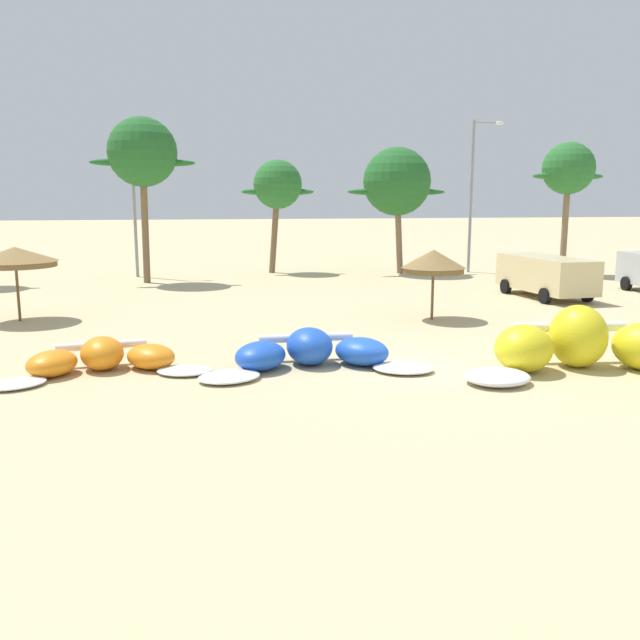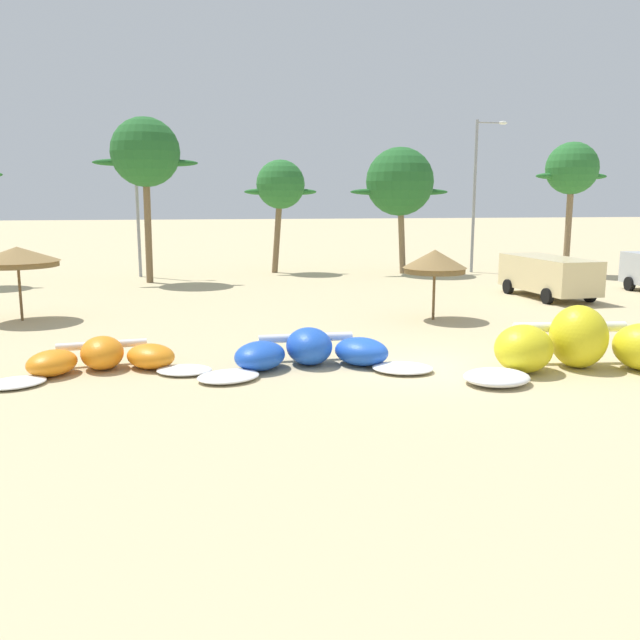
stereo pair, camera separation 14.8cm
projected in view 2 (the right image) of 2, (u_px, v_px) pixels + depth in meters
name	position (u px, v px, depth m)	size (l,w,h in m)	color
ground_plane	(423.00, 367.00, 17.85)	(260.00, 260.00, 0.00)	#C6B284
kite_far_left	(102.00, 359.00, 17.34)	(5.68, 2.95, 0.87)	white
kite_left	(311.00, 353.00, 17.80)	(6.40, 2.92, 1.00)	white
kite_left_of_center	(585.00, 347.00, 17.35)	(7.31, 3.75, 1.67)	white
beach_umbrella_near_van	(17.00, 257.00, 24.20)	(2.98, 2.98, 2.72)	brown
beach_umbrella_middle	(435.00, 261.00, 24.46)	(2.35, 2.35, 2.60)	brown
parked_car_second	(547.00, 273.00, 30.22)	(2.58, 5.32, 1.84)	beige
palm_left	(145.00, 153.00, 34.58)	(5.36, 3.57, 8.58)	brown
palm_left_of_gap	(280.00, 186.00, 39.70)	(4.34, 2.89, 6.70)	brown
palm_center_left	(400.00, 182.00, 39.12)	(5.95, 3.97, 7.39)	#7F6647
palm_center_right	(572.00, 170.00, 38.24)	(4.44, 2.96, 7.61)	#7F6647
lamppost_west	(139.00, 196.00, 37.66)	(1.50, 0.24, 8.11)	gray
lamppost_west_center	(477.00, 188.00, 39.91)	(1.98, 0.24, 8.98)	gray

